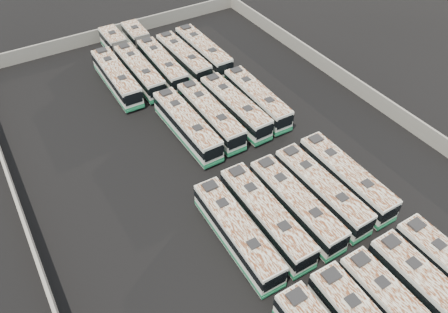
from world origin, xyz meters
TOP-DOWN VIEW (x-y plane):
  - ground at (0.00, 0.00)m, footprint 140.00×140.00m
  - perimeter_wall at (0.00, 0.00)m, footprint 45.20×73.20m
  - bus_front_right at (4.87, -23.21)m, footprint 2.75×12.68m
  - bus_midfront_far_left at (-5.50, -9.05)m, footprint 2.92×12.56m
  - bus_midfront_left at (-2.07, -8.87)m, footprint 2.85×12.80m
  - bus_midfront_center at (1.39, -9.16)m, footprint 2.73×12.44m
  - bus_midfront_right at (4.81, -9.02)m, footprint 2.85×12.39m
  - bus_midfront_far_right at (8.25, -8.95)m, footprint 2.64×12.45m
  - bus_midback_left at (-2.06, 7.55)m, footprint 2.84×12.83m
  - bus_midback_center at (1.34, 7.78)m, footprint 2.72×12.66m
  - bus_midback_right at (4.88, 7.66)m, footprint 2.98×12.67m
  - bus_midback_far_right at (8.31, 7.73)m, footprint 2.83×12.38m
  - bus_back_far_left at (-5.46, 21.87)m, footprint 2.89×12.80m
  - bus_back_left at (-2.08, 25.08)m, footprint 2.66×19.19m
  - bus_back_center at (1.46, 25.02)m, footprint 3.05×19.16m
  - bus_back_right at (4.88, 21.82)m, footprint 2.91×12.40m
  - bus_back_far_right at (8.28, 21.91)m, footprint 2.76×12.81m

SIDE VIEW (x-z plane):
  - ground at x=0.00m, z-range 0.00..0.00m
  - perimeter_wall at x=0.00m, z-range 0.00..2.20m
  - bus_back_center at x=1.46m, z-range 0.04..3.50m
  - bus_back_left at x=-2.08m, z-range 0.04..3.52m
  - bus_midback_far_right at x=8.31m, z-range 0.04..3.52m
  - bus_midfront_right at x=4.81m, z-range 0.04..3.52m
  - bus_back_right at x=4.88m, z-range 0.04..3.52m
  - bus_midfront_center at x=1.39m, z-range 0.04..3.54m
  - bus_midfront_far_right at x=8.25m, z-range 0.04..3.55m
  - bus_midfront_far_left at x=-5.50m, z-range 0.04..3.56m
  - bus_midback_right at x=4.88m, z-range 0.04..3.59m
  - bus_midback_center at x=1.34m, z-range 0.04..3.61m
  - bus_front_right at x=4.87m, z-range 0.04..3.61m
  - bus_back_far_left at x=-5.46m, z-range 0.04..3.64m
  - bus_midfront_left at x=-2.07m, z-range 0.04..3.64m
  - bus_midback_left at x=-2.06m, z-range 0.04..3.65m
  - bus_back_far_right at x=8.28m, z-range 0.04..3.65m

